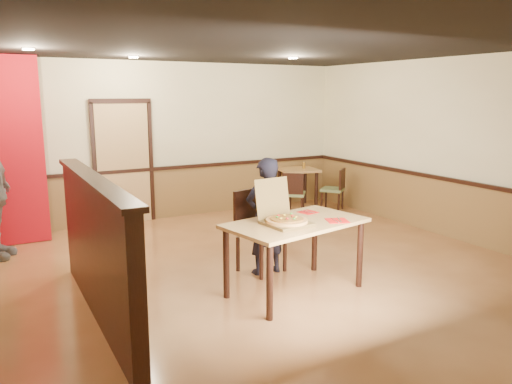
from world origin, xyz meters
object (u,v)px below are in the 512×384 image
side_table (298,178)px  pizza_box (284,219)px  main_table (295,231)px  side_chair_right (336,188)px  side_chair_left (293,192)px  condiment (304,165)px  diner_chair (257,227)px  diner (266,216)px

side_table → pizza_box: (-2.64, -3.72, 0.30)m
main_table → side_chair_right: size_ratio=2.07×
side_chair_left → side_table: (0.49, 0.60, 0.15)m
side_table → condiment: 0.27m
diner_chair → side_chair_left: bearing=32.4°
side_table → main_table: bearing=-123.8°
side_table → diner: diner is taller
main_table → side_chair_left: main_table is taller
main_table → condiment: bearing=43.9°
side_chair_left → pizza_box: size_ratio=1.43×
side_chair_right → condiment: (-0.39, 0.53, 0.39)m
side_chair_right → diner: (-2.94, -2.38, 0.29)m
side_table → pizza_box: size_ratio=1.47×
side_table → diner: size_ratio=0.58×
pizza_box → condiment: size_ratio=4.29×
main_table → condiment: condiment is taller
main_table → side_table: size_ratio=2.00×
side_chair_left → diner: (-1.96, -2.38, 0.29)m
diner → pizza_box: (-0.19, -0.74, 0.16)m
side_chair_right → condiment: size_ratio=6.11×
diner_chair → side_chair_right: bearing=21.1°
side_table → pizza_box: pizza_box is taller
diner → condiment: diner is taller
diner_chair → side_table: (2.48, 2.82, 0.03)m
condiment → side_chair_left: bearing=-137.9°
side_table → diner: (-2.45, -2.98, 0.14)m
diner_chair → pizza_box: size_ratio=1.80×
side_chair_right → pizza_box: size_ratio=1.42×
diner_chair → side_table: diner_chair is taller
condiment → side_table: bearing=145.8°
diner → pizza_box: 0.78m
side_table → pizza_box: bearing=-125.4°
main_table → side_table: 4.43m
diner → side_chair_right: bearing=-140.5°
side_chair_right → side_table: side_chair_right is taller
diner_chair → diner: (0.04, -0.15, 0.17)m
main_table → condiment: (2.56, 3.62, 0.12)m
diner_chair → condiment: size_ratio=7.75×
main_table → side_chair_left: 3.67m
main_table → diner_chair: size_ratio=1.63×
diner_chair → diner: bearing=-92.5°
diner_chair → side_chair_right: diner_chair is taller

